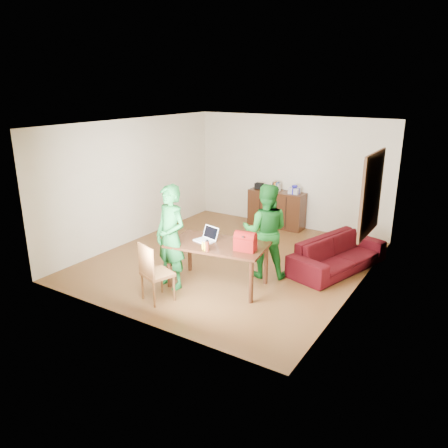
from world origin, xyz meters
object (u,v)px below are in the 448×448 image
Objects in this scene: laptop at (204,239)px; table at (218,249)px; person_near at (171,237)px; chair at (157,284)px; sofa at (338,254)px; bottle at (207,246)px; red_bag at (245,243)px; person_far at (266,231)px.

table is at bearing 20.31° from laptop.
table is 0.83m from person_near.
sofa is (2.09, 2.80, 0.02)m from chair.
bottle reaches higher than table.
laptop is at bearing 172.43° from red_bag.
table is 2.41m from sofa.
person_far reaches higher than red_bag.
person_near reaches higher than person_far.
red_bag is at bearing 60.50° from chair.
chair is 0.47× the size of sofa.
red_bag reaches higher than chair.
table reaches higher than sofa.
person_far is 0.85m from red_bag.
chair is 1.58m from red_bag.
person_near is 0.58m from laptop.
bottle is at bearing 46.65° from person_far.
person_far is 1.14m from laptop.
sofa is (1.55, 1.81, -0.38)m from table.
chair is 1.03m from bottle.
bottle is (-0.45, -1.22, 0.01)m from person_far.
laptop is (-0.26, -0.03, 0.14)m from table.
sofa is at bearing 40.20° from table.
person_far is at bearing 79.51° from chair.
red_bag is (0.06, -0.85, 0.04)m from person_far.
sofa is (2.22, 2.25, -0.60)m from person_near.
person_near is 0.86× the size of sofa.
person_near is at bearing 24.20° from person_far.
person_near is at bearing -168.91° from red_bag.
chair is at bearing -127.63° from table.
person_near reaches higher than red_bag.
chair is 2.84× the size of red_bag.
laptop is 1.96× the size of bottle.
laptop is (0.28, 0.96, 0.54)m from chair.
laptop is at bearing 58.31° from person_near.
laptop is (0.41, 0.41, -0.08)m from person_near.
red_bag is 2.18m from sofa.
sofa is at bearing 58.31° from person_near.
bottle is 0.57× the size of red_bag.
person_near is 1.29m from red_bag.
sofa is at bearing 59.04° from laptop.
table is at bearing 169.27° from red_bag.
red_bag is at bearing 70.96° from person_far.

